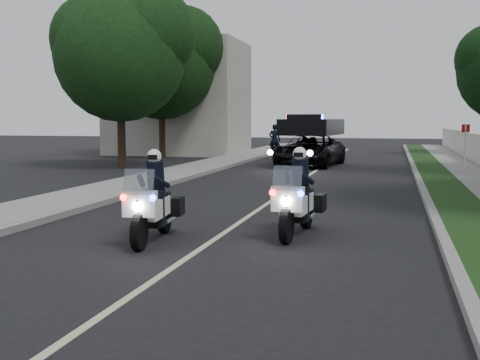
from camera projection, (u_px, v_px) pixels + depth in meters
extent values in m
plane|color=black|center=(210.00, 242.00, 10.99)|extent=(120.00, 120.00, 0.00)
cube|color=gray|center=(421.00, 185.00, 19.62)|extent=(0.20, 60.00, 0.15)
cube|color=#193814|center=(444.00, 186.00, 19.45)|extent=(1.20, 60.00, 0.16)
cube|color=gray|center=(182.00, 179.00, 21.62)|extent=(0.20, 60.00, 0.15)
cube|color=gray|center=(154.00, 178.00, 21.89)|extent=(2.00, 60.00, 0.16)
cube|color=#A8A396|center=(179.00, 98.00, 38.14)|extent=(8.00, 6.00, 7.00)
cube|color=#BFB78C|center=(296.00, 184.00, 20.63)|extent=(0.12, 50.00, 0.01)
imported|color=black|center=(310.00, 166.00, 28.55)|extent=(3.11, 5.62, 2.61)
imported|color=black|center=(275.00, 160.00, 32.83)|extent=(0.90, 1.96, 0.99)
imported|color=black|center=(275.00, 160.00, 32.83)|extent=(0.64, 0.43, 1.74)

